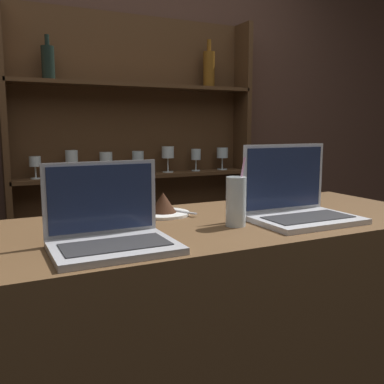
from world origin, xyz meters
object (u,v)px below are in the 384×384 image
Objects in this scene: cake_plate at (163,206)px; laptop_far at (298,204)px; water_glass at (236,201)px; laptop_near at (110,230)px.

laptop_far is at bearing -35.84° from cake_plate.
water_glass is at bearing -61.44° from cake_plate.
laptop_near is 0.92× the size of laptop_far.
laptop_far is 0.48m from cake_plate.
water_glass is (0.14, -0.26, 0.05)m from cake_plate.
water_glass is (-0.24, 0.01, 0.02)m from laptop_far.
laptop_far reaches higher than laptop_near.
cake_plate is at bearing 48.84° from laptop_near.
laptop_near is at bearing -175.69° from laptop_far.
cake_plate is 0.86× the size of water_glass.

